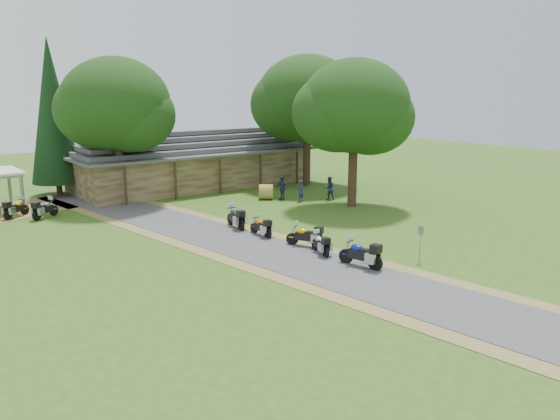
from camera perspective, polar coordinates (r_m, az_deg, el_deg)
ground at (r=26.18m, az=4.52°, el=-6.09°), size 120.00×120.00×0.00m
driveway at (r=28.87m, az=-1.50°, el=-4.27°), size 51.95×51.95×0.00m
lodge at (r=48.48m, az=-9.02°, el=5.39°), size 21.40×9.40×4.90m
motorcycle_row_a at (r=26.36m, az=8.41°, el=-4.42°), size 1.12×2.20×1.44m
motorcycle_row_b at (r=28.25m, az=4.23°, el=-3.45°), size 1.01×1.80×1.17m
motorcycle_row_c at (r=29.46m, az=2.67°, el=-2.60°), size 1.52×1.99×1.33m
motorcycle_row_d at (r=31.60m, az=-2.03°, el=-1.65°), size 0.58×1.78×1.21m
motorcycle_row_e at (r=33.54m, az=-4.67°, el=-0.69°), size 0.97×2.12×1.40m
motorcycle_carport_a at (r=40.16m, az=-25.86°, el=0.24°), size 1.94×1.69×1.34m
motorcycle_carport_b at (r=39.18m, az=-23.35°, el=0.21°), size 2.00×1.66×1.36m
person_a at (r=41.27m, az=2.15°, el=2.20°), size 0.59×0.46×1.91m
person_b at (r=42.11m, az=5.14°, el=2.50°), size 0.71×0.60×2.10m
person_c at (r=41.91m, az=0.20°, el=2.56°), size 0.46×0.63×2.19m
hay_bale at (r=42.18m, az=-1.46°, el=1.92°), size 1.55×1.57×1.16m
sign_post at (r=27.64m, az=14.43°, el=-3.46°), size 0.33×0.06×1.84m
oak_lodge_left at (r=42.08m, az=-16.68°, el=8.68°), size 7.93×7.93×11.80m
oak_lodge_right at (r=47.94m, az=2.85°, el=9.80°), size 8.84×8.84×12.15m
oak_driveway at (r=39.27m, az=7.73°, el=8.71°), size 7.78×7.78×11.62m
cedar_near at (r=46.76m, az=-22.63°, el=8.93°), size 3.95×3.95×12.37m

